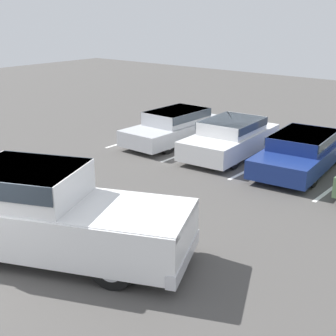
{
  "coord_description": "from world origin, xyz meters",
  "views": [
    {
      "loc": [
        8.0,
        -4.21,
        4.96
      ],
      "look_at": [
        0.63,
        4.71,
        1.0
      ],
      "focal_mm": 50.0,
      "sensor_mm": 36.0,
      "label": 1
    }
  ],
  "objects": [
    {
      "name": "stall_stripe_a",
      "position": [
        -4.51,
        9.5,
        0.0
      ],
      "size": [
        0.12,
        4.42,
        0.01
      ],
      "primitive_type": "cube",
      "color": "white",
      "rests_on": "ground_plane"
    },
    {
      "name": "stall_stripe_b",
      "position": [
        -1.8,
        9.5,
        0.0
      ],
      "size": [
        0.12,
        4.42,
        0.01
      ],
      "primitive_type": "cube",
      "color": "white",
      "rests_on": "ground_plane"
    },
    {
      "name": "stall_stripe_c",
      "position": [
        0.91,
        9.5,
        0.0
      ],
      "size": [
        0.12,
        4.42,
        0.01
      ],
      "primitive_type": "cube",
      "color": "white",
      "rests_on": "ground_plane"
    },
    {
      "name": "pickup_truck",
      "position": [
        0.36,
        0.98,
        0.94
      ],
      "size": [
        6.46,
        4.29,
        1.92
      ],
      "rotation": [
        0.0,
        0.0,
        0.42
      ],
      "color": "white",
      "rests_on": "ground_plane"
    },
    {
      "name": "parked_sedan_a",
      "position": [
        -3.02,
        9.62,
        0.67
      ],
      "size": [
        1.77,
        4.64,
        1.25
      ],
      "rotation": [
        0.0,
        0.0,
        -1.58
      ],
      "color": "#B7BABF",
      "rests_on": "ground_plane"
    },
    {
      "name": "parked_sedan_b",
      "position": [
        -0.45,
        9.52,
        0.68
      ],
      "size": [
        2.15,
        4.47,
        1.28
      ],
      "rotation": [
        0.0,
        0.0,
        -1.5
      ],
      "color": "silver",
      "rests_on": "ground_plane"
    },
    {
      "name": "parked_sedan_c",
      "position": [
        2.16,
        9.64,
        0.64
      ],
      "size": [
        2.3,
        4.8,
        1.19
      ],
      "rotation": [
        0.0,
        0.0,
        -1.47
      ],
      "color": "navy",
      "rests_on": "ground_plane"
    },
    {
      "name": "traffic_cone",
      "position": [
        -3.71,
        3.36,
        0.24
      ],
      "size": [
        0.4,
        0.4,
        0.52
      ],
      "color": "black",
      "rests_on": "ground_plane"
    }
  ]
}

